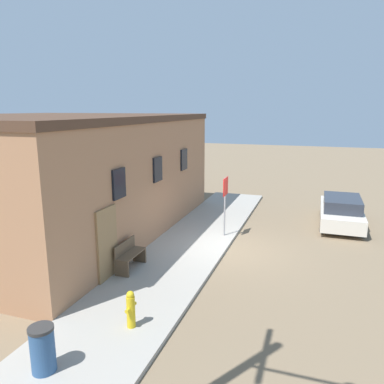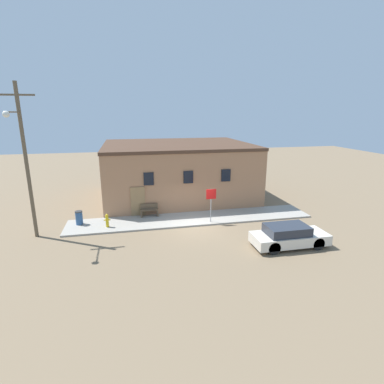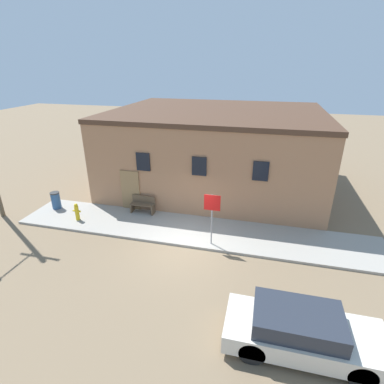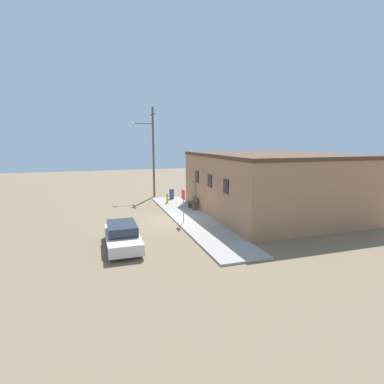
# 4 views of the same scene
# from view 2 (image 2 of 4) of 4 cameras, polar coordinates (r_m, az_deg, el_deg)

# --- Properties ---
(ground_plane) EXTENTS (80.00, 80.00, 0.00)m
(ground_plane) POSITION_cam_2_polar(r_m,az_deg,el_deg) (19.67, 0.82, -6.62)
(ground_plane) COLOR #7A664C
(sidewalk) EXTENTS (16.71, 2.73, 0.11)m
(sidewalk) POSITION_cam_2_polar(r_m,az_deg,el_deg) (20.89, -0.02, -5.13)
(sidewalk) COLOR #9E998E
(sidewalk) RESTS_ON ground
(brick_building) EXTENTS (12.17, 9.86, 4.66)m
(brick_building) POSITION_cam_2_polar(r_m,az_deg,el_deg) (26.21, -2.84, 4.20)
(brick_building) COLOR #A87551
(brick_building) RESTS_ON ground
(fire_hydrant) EXTENTS (0.41, 0.19, 0.87)m
(fire_hydrant) POSITION_cam_2_polar(r_m,az_deg,el_deg) (19.92, -15.86, -5.25)
(fire_hydrant) COLOR gold
(fire_hydrant) RESTS_ON sidewalk
(stop_sign) EXTENTS (0.67, 0.06, 2.26)m
(stop_sign) POSITION_cam_2_polar(r_m,az_deg,el_deg) (19.74, 3.65, -1.36)
(stop_sign) COLOR gray
(stop_sign) RESTS_ON sidewalk
(bench) EXTENTS (1.22, 0.44, 0.86)m
(bench) POSITION_cam_2_polar(r_m,az_deg,el_deg) (21.35, -8.12, -3.49)
(bench) COLOR brown
(bench) RESTS_ON sidewalk
(trash_bin) EXTENTS (0.47, 0.47, 0.90)m
(trash_bin) POSITION_cam_2_polar(r_m,az_deg,el_deg) (20.94, -20.71, -4.61)
(trash_bin) COLOR #2D517F
(trash_bin) RESTS_ON sidewalk
(utility_pole) EXTENTS (1.80, 2.17, 8.84)m
(utility_pole) POSITION_cam_2_polar(r_m,az_deg,el_deg) (19.16, -29.27, 5.87)
(utility_pole) COLOR brown
(utility_pole) RESTS_ON ground
(parked_car) EXTENTS (4.19, 1.67, 1.25)m
(parked_car) POSITION_cam_2_polar(r_m,az_deg,el_deg) (17.57, 17.95, -7.98)
(parked_car) COLOR black
(parked_car) RESTS_ON ground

